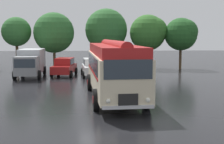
{
  "coord_description": "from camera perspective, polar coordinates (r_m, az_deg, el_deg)",
  "views": [
    {
      "loc": [
        -0.42,
        -18.08,
        3.76
      ],
      "look_at": [
        0.82,
        2.04,
        1.4
      ],
      "focal_mm": 50.0,
      "sensor_mm": 36.0,
      "label": 1
    }
  ],
  "objects": [
    {
      "name": "tree_centre",
      "position": [
        34.97,
        -10.79,
        7.23
      ],
      "size": [
        4.43,
        4.43,
        6.3
      ],
      "color": "#4C3823",
      "rests_on": "ground"
    },
    {
      "name": "car_mid_left",
      "position": [
        28.94,
        -3.63,
        0.88
      ],
      "size": [
        2.26,
        4.34,
        1.66
      ],
      "color": "silver",
      "rests_on": "ground"
    },
    {
      "name": "vintage_bus",
      "position": [
        18.74,
        0.29,
        0.97
      ],
      "size": [
        3.33,
        10.26,
        3.49
      ],
      "color": "beige",
      "rests_on": "ground"
    },
    {
      "name": "car_mid_right",
      "position": [
        29.17,
        1.79,
        0.94
      ],
      "size": [
        2.26,
        4.34,
        1.66
      ],
      "color": "navy",
      "rests_on": "ground"
    },
    {
      "name": "tree_right_of_centre",
      "position": [
        35.78,
        -0.98,
        7.87
      ],
      "size": [
        4.8,
        4.8,
        6.82
      ],
      "color": "#4C3823",
      "rests_on": "ground"
    },
    {
      "name": "car_near_left",
      "position": [
        29.67,
        -8.71,
        0.96
      ],
      "size": [
        2.34,
        4.38,
        1.66
      ],
      "color": "maroon",
      "rests_on": "ground"
    },
    {
      "name": "box_van",
      "position": [
        29.6,
        -14.63,
        1.81
      ],
      "size": [
        2.44,
        5.82,
        2.5
      ],
      "color": "#B2B7BC",
      "rests_on": "ground"
    },
    {
      "name": "tree_far_right",
      "position": [
        35.97,
        6.87,
        7.22
      ],
      "size": [
        4.24,
        4.11,
        6.14
      ],
      "color": "#4C3823",
      "rests_on": "ground"
    },
    {
      "name": "ground_plane",
      "position": [
        18.47,
        -2.15,
        -5.07
      ],
      "size": [
        120.0,
        120.0,
        0.0
      ],
      "primitive_type": "plane",
      "color": "black"
    },
    {
      "name": "tree_left_of_centre",
      "position": [
        35.71,
        -16.96,
        7.07
      ],
      "size": [
        3.18,
        3.18,
        5.78
      ],
      "color": "#4C3823",
      "rests_on": "ground"
    },
    {
      "name": "tree_extra_right",
      "position": [
        36.08,
        12.72,
        6.88
      ],
      "size": [
        3.67,
        3.67,
        5.75
      ],
      "color": "#4C3823",
      "rests_on": "ground"
    }
  ]
}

